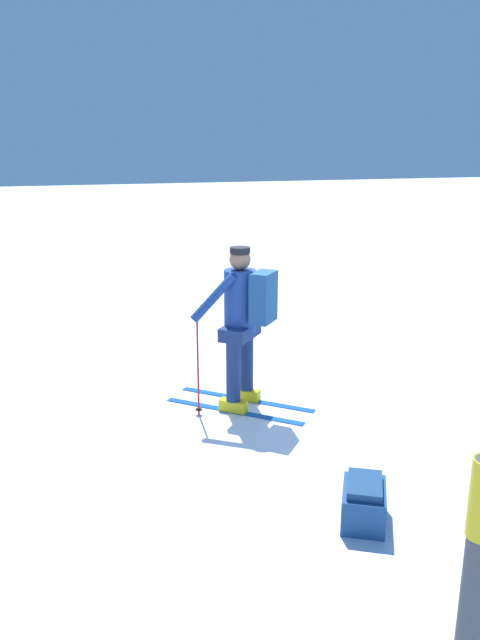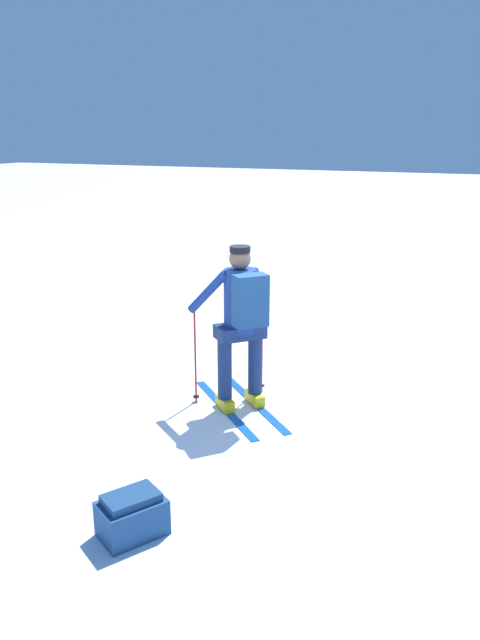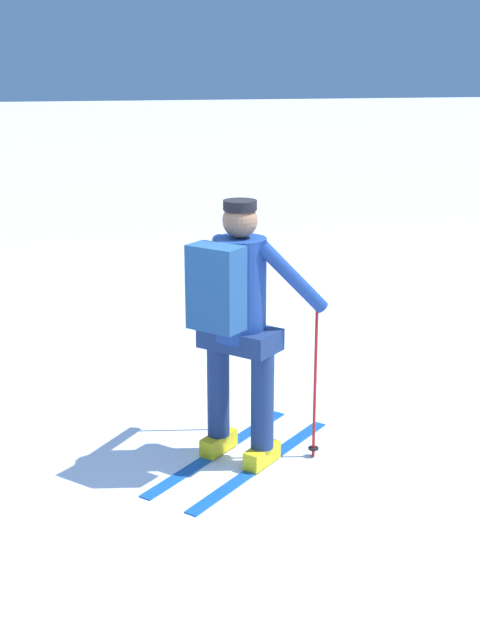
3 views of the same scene
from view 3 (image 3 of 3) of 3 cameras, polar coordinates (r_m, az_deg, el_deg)
The scene contains 2 objects.
ground_plane at distance 5.65m, azimuth -0.01°, elevation -10.89°, with size 80.00×80.00×0.00m, color white.
skier at distance 5.66m, azimuth -0.20°, elevation 0.28°, with size 1.46×1.41×1.75m.
Camera 3 is at (-4.91, 0.82, 2.67)m, focal length 50.00 mm.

